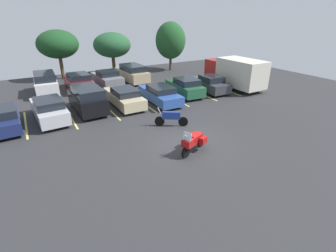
% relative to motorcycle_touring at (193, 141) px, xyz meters
% --- Properties ---
extents(ground, '(44.00, 44.00, 0.10)m').
position_rel_motorcycle_touring_xyz_m(ground, '(0.30, 0.93, -0.67)').
color(ground, '#2D2D30').
extents(motorcycle_touring, '(1.98, 1.19, 1.34)m').
position_rel_motorcycle_touring_xyz_m(motorcycle_touring, '(0.00, 0.00, 0.00)').
color(motorcycle_touring, black).
rests_on(motorcycle_touring, ground).
extents(motorcycle_second, '(1.86, 1.24, 1.26)m').
position_rel_motorcycle_touring_xyz_m(motorcycle_second, '(0.69, 3.43, -0.05)').
color(motorcycle_second, black).
rests_on(motorcycle_second, ground).
extents(parking_stripes, '(19.69, 5.05, 0.01)m').
position_rel_motorcycle_touring_xyz_m(parking_stripes, '(-0.42, 8.39, -0.62)').
color(parking_stripes, '#EAE066').
rests_on(parking_stripes, ground).
extents(car_navy, '(2.07, 4.56, 1.42)m').
position_rel_motorcycle_touring_xyz_m(car_navy, '(-8.57, 8.24, 0.07)').
color(car_navy, navy).
rests_on(car_navy, ground).
extents(car_silver, '(2.06, 4.67, 1.54)m').
position_rel_motorcycle_touring_xyz_m(car_silver, '(-5.87, 8.32, 0.13)').
color(car_silver, '#B7B7BC').
rests_on(car_silver, ground).
extents(car_black, '(2.00, 4.28, 1.91)m').
position_rel_motorcycle_touring_xyz_m(car_black, '(-3.25, 8.61, 0.33)').
color(car_black, black).
rests_on(car_black, ground).
extents(car_champagne, '(1.80, 4.84, 1.43)m').
position_rel_motorcycle_touring_xyz_m(car_champagne, '(-0.48, 8.60, 0.07)').
color(car_champagne, '#C1B289').
rests_on(car_champagne, ground).
extents(car_blue, '(1.97, 4.96, 1.37)m').
position_rel_motorcycle_touring_xyz_m(car_blue, '(2.33, 7.99, 0.05)').
color(car_blue, '#2D519E').
rests_on(car_blue, ground).
extents(car_green, '(2.11, 4.33, 1.55)m').
position_rel_motorcycle_touring_xyz_m(car_green, '(5.13, 8.57, 0.13)').
color(car_green, '#235638').
rests_on(car_green, ground).
extents(car_charcoal, '(2.01, 4.39, 1.52)m').
position_rel_motorcycle_touring_xyz_m(car_charcoal, '(7.72, 8.41, 0.11)').
color(car_charcoal, '#38383D').
rests_on(car_charcoal, ground).
extents(car_far_white, '(1.96, 4.42, 1.89)m').
position_rel_motorcycle_touring_xyz_m(car_far_white, '(-5.38, 15.15, 0.32)').
color(car_far_white, white).
rests_on(car_far_white, ground).
extents(car_far_maroon, '(2.06, 4.49, 1.56)m').
position_rel_motorcycle_touring_xyz_m(car_far_maroon, '(-2.58, 15.04, 0.14)').
color(car_far_maroon, maroon).
rests_on(car_far_maroon, ground).
extents(car_far_grey, '(2.19, 4.50, 1.51)m').
position_rel_motorcycle_touring_xyz_m(car_far_grey, '(0.22, 15.22, 0.10)').
color(car_far_grey, slate).
rests_on(car_far_grey, ground).
extents(car_far_tan, '(2.16, 4.76, 1.78)m').
position_rel_motorcycle_touring_xyz_m(car_far_tan, '(3.01, 15.44, 0.26)').
color(car_far_tan, tan).
rests_on(car_far_tan, ground).
extents(box_truck, '(2.50, 6.21, 2.79)m').
position_rel_motorcycle_touring_xyz_m(box_truck, '(10.67, 8.31, 0.87)').
color(box_truck, '#A51E19').
rests_on(box_truck, ground).
extents(tree_center_left, '(4.25, 4.25, 5.14)m').
position_rel_motorcycle_touring_xyz_m(tree_center_left, '(-3.18, 20.43, 3.04)').
color(tree_center_left, '#4C3823').
rests_on(tree_center_left, ground).
extents(tree_far_left, '(4.52, 4.52, 4.61)m').
position_rel_motorcycle_touring_xyz_m(tree_far_left, '(3.14, 21.87, 2.49)').
color(tree_far_left, '#4C3823').
rests_on(tree_far_left, ground).
extents(tree_center_right, '(3.69, 3.69, 5.80)m').
position_rel_motorcycle_touring_xyz_m(tree_center_right, '(9.53, 18.62, 2.98)').
color(tree_center_right, '#4C3823').
rests_on(tree_center_right, ground).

